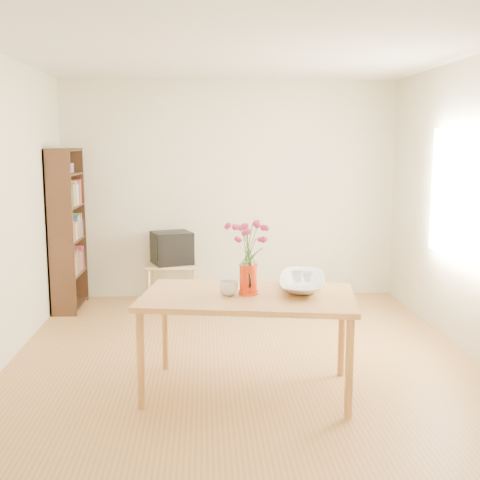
{
  "coord_description": "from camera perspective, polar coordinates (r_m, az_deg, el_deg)",
  "views": [
    {
      "loc": [
        -0.32,
        -5.0,
        1.85
      ],
      "look_at": [
        0.0,
        0.3,
        1.0
      ],
      "focal_mm": 45.0,
      "sensor_mm": 36.0,
      "label": 1
    }
  ],
  "objects": [
    {
      "name": "teacup_b",
      "position": [
        4.67,
        6.45,
        -2.09
      ],
      "size": [
        0.07,
        0.07,
        0.06
      ],
      "primitive_type": "imported",
      "rotation": [
        0.0,
        0.0,
        1.49
      ],
      "color": "white",
      "rests_on": "bowl"
    },
    {
      "name": "bookshelf",
      "position": [
        6.99,
        -16.04,
        0.44
      ],
      "size": [
        0.28,
        0.7,
        1.8
      ],
      "color": "black",
      "rests_on": "ground"
    },
    {
      "name": "bowl",
      "position": [
        4.63,
        5.96,
        -1.55
      ],
      "size": [
        0.61,
        0.61,
        0.5
      ],
      "primitive_type": "imported",
      "rotation": [
        0.0,
        0.0,
        -0.18
      ],
      "color": "white",
      "rests_on": "table"
    },
    {
      "name": "table",
      "position": [
        4.48,
        0.78,
        -6.08
      ],
      "size": [
        1.68,
        1.13,
        0.75
      ],
      "rotation": [
        0.0,
        0.0,
        -0.16
      ],
      "color": "#B0753C",
      "rests_on": "ground"
    },
    {
      "name": "pitcher",
      "position": [
        4.45,
        0.79,
        -3.86
      ],
      "size": [
        0.15,
        0.22,
        0.23
      ],
      "rotation": [
        0.0,
        0.0,
        0.03
      ],
      "color": "red",
      "rests_on": "table"
    },
    {
      "name": "mug",
      "position": [
        4.42,
        -1.12,
        -4.58
      ],
      "size": [
        0.15,
        0.15,
        0.11
      ],
      "primitive_type": "imported",
      "rotation": [
        0.0,
        0.0,
        3.07
      ],
      "color": "white",
      "rests_on": "table"
    },
    {
      "name": "tv_stand",
      "position": [
        7.13,
        -6.45,
        -2.8
      ],
      "size": [
        0.6,
        0.45,
        0.46
      ],
      "color": "tan",
      "rests_on": "ground"
    },
    {
      "name": "teacup_a",
      "position": [
        4.64,
        5.46,
        -2.1
      ],
      "size": [
        0.09,
        0.09,
        0.07
      ],
      "primitive_type": "imported",
      "rotation": [
        0.0,
        0.0,
        0.18
      ],
      "color": "white",
      "rests_on": "bowl"
    },
    {
      "name": "room",
      "position": [
        5.04,
        0.53,
        2.86
      ],
      "size": [
        4.5,
        4.5,
        4.5
      ],
      "color": "#9C6A37",
      "rests_on": "ground"
    },
    {
      "name": "television",
      "position": [
        7.09,
        -6.48,
        -0.68
      ],
      "size": [
        0.54,
        0.52,
        0.37
      ],
      "rotation": [
        0.0,
        0.0,
        0.34
      ],
      "color": "black",
      "rests_on": "tv_stand"
    },
    {
      "name": "flowers",
      "position": [
        4.39,
        0.8,
        -0.14
      ],
      "size": [
        0.26,
        0.26,
        0.36
      ],
      "primitive_type": null,
      "color": "#BF2D6C",
      "rests_on": "pitcher"
    }
  ]
}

